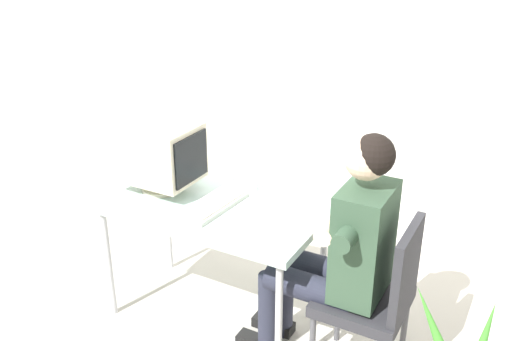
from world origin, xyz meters
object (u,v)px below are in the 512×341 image
object	(u,v)px
desk	(213,213)
office_chair	(377,294)
person_seated	(339,247)
keyboard	(213,205)
crt_monitor	(160,153)
desk_mug	(251,183)

from	to	relation	value
desk	office_chair	distance (m)	0.97
person_seated	keyboard	bearing A→B (deg)	179.46
crt_monitor	desk_mug	size ratio (longest dim) A/B	4.70
desk	office_chair	bearing A→B (deg)	-2.69
person_seated	desk_mug	bearing A→B (deg)	155.81
desk	person_seated	size ratio (longest dim) A/B	0.93
keyboard	office_chair	size ratio (longest dim) A/B	0.49
office_chair	desk	bearing A→B (deg)	177.31
keyboard	desk_mug	size ratio (longest dim) A/B	4.82
desk	person_seated	bearing A→B (deg)	-3.43
crt_monitor	desk	bearing A→B (deg)	-1.65
crt_monitor	keyboard	xyz separation A→B (m)	(0.37, -0.05, -0.21)
office_chair	person_seated	world-z (taller)	person_seated
desk	keyboard	world-z (taller)	keyboard
desk_mug	crt_monitor	bearing A→B (deg)	-152.01
office_chair	person_seated	distance (m)	0.28
crt_monitor	keyboard	size ratio (longest dim) A/B	0.97
desk_mug	office_chair	bearing A→B (deg)	-18.88
keyboard	person_seated	size ratio (longest dim) A/B	0.34
keyboard	person_seated	distance (m)	0.72
keyboard	office_chair	bearing A→B (deg)	-0.42
office_chair	desk_mug	bearing A→B (deg)	161.12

